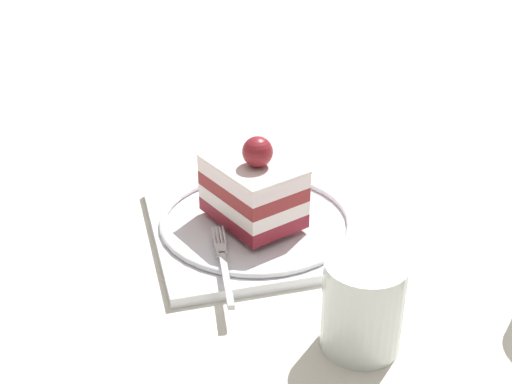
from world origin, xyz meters
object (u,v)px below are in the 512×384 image
(dessert_plate, at_px, (256,225))
(cake_slice, at_px, (253,188))
(fork, at_px, (223,262))
(drink_glass_near, at_px, (362,310))

(dessert_plate, relative_size, cake_slice, 2.00)
(fork, bearing_deg, cake_slice, 155.87)
(dessert_plate, relative_size, fork, 1.89)
(fork, bearing_deg, drink_glass_near, 46.53)
(dessert_plate, bearing_deg, cake_slice, -84.65)
(dessert_plate, bearing_deg, drink_glass_near, 20.35)
(dessert_plate, xyz_separation_m, drink_glass_near, (0.18, 0.07, 0.03))
(cake_slice, xyz_separation_m, fork, (0.08, -0.04, -0.03))
(fork, height_order, drink_glass_near, drink_glass_near)
(cake_slice, bearing_deg, fork, -24.13)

